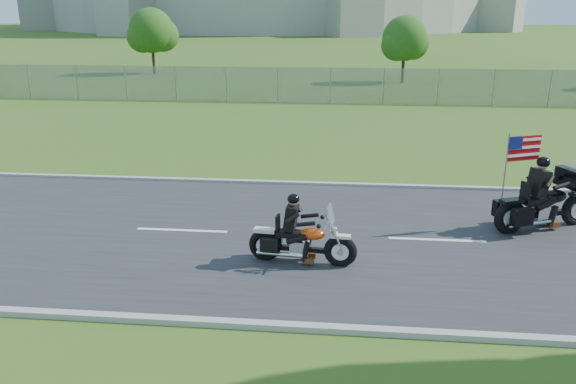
# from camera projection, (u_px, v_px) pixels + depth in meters

# --- Properties ---
(ground) EXTENTS (420.00, 420.00, 0.00)m
(ground) POSITION_uv_depth(u_px,v_px,m) (265.00, 235.00, 13.27)
(ground) COLOR #30541A
(ground) RESTS_ON ground
(road) EXTENTS (120.00, 8.00, 0.04)m
(road) POSITION_uv_depth(u_px,v_px,m) (265.00, 234.00, 13.26)
(road) COLOR #28282B
(road) RESTS_ON ground
(curb_north) EXTENTS (120.00, 0.18, 0.12)m
(curb_north) POSITION_uv_depth(u_px,v_px,m) (283.00, 183.00, 17.09)
(curb_north) COLOR #9E9B93
(curb_north) RESTS_ON ground
(curb_south) EXTENTS (120.00, 0.18, 0.12)m
(curb_south) POSITION_uv_depth(u_px,v_px,m) (231.00, 324.00, 9.42)
(curb_south) COLOR #9E9B93
(curb_south) RESTS_ON ground
(fence) EXTENTS (60.00, 0.03, 2.00)m
(fence) POSITION_uv_depth(u_px,v_px,m) (226.00, 84.00, 32.36)
(fence) COLOR gray
(fence) RESTS_ON ground
(tree_fence_near) EXTENTS (3.52, 3.28, 4.75)m
(tree_fence_near) POSITION_uv_depth(u_px,v_px,m) (405.00, 41.00, 40.22)
(tree_fence_near) COLOR #382316
(tree_fence_near) RESTS_ON ground
(tree_fence_mid) EXTENTS (3.96, 3.69, 5.30)m
(tree_fence_mid) POSITION_uv_depth(u_px,v_px,m) (152.00, 33.00, 45.77)
(tree_fence_mid) COLOR #382316
(tree_fence_mid) RESTS_ON ground
(motorcycle_lead) EXTENTS (2.29, 0.69, 1.54)m
(motorcycle_lead) POSITION_uv_depth(u_px,v_px,m) (300.00, 242.00, 11.62)
(motorcycle_lead) COLOR black
(motorcycle_lead) RESTS_ON ground
(motorcycle_follow) EXTENTS (2.62, 1.43, 2.30)m
(motorcycle_follow) POSITION_uv_depth(u_px,v_px,m) (544.00, 205.00, 13.40)
(motorcycle_follow) COLOR black
(motorcycle_follow) RESTS_ON ground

